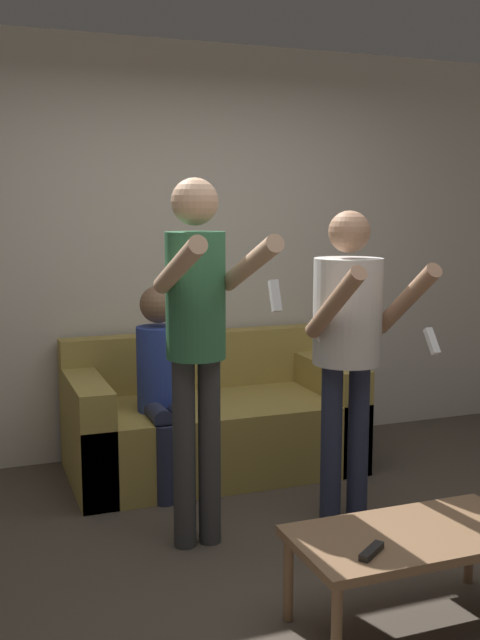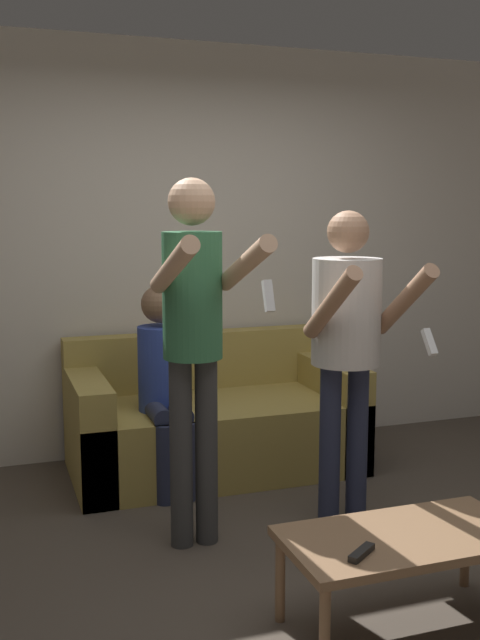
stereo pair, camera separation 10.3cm
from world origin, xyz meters
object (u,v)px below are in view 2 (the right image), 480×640
at_px(person_standing_left, 194,323).
at_px(remote_on_table, 362,553).
at_px(person_standing_right, 347,331).
at_px(person_seated, 164,378).
at_px(couch, 213,423).
at_px(coffee_table, 405,544).

bearing_deg(person_standing_left, remote_on_table, -73.40).
relative_size(person_standing_right, person_seated, 1.36).
height_order(person_standing_left, remote_on_table, person_standing_left).
relative_size(couch, coffee_table, 1.86).
bearing_deg(person_standing_right, remote_on_table, -114.05).
distance_m(couch, person_standing_left, 1.37).
relative_size(person_standing_left, person_seated, 1.49).
distance_m(person_standing_right, coffee_table, 1.21).
bearing_deg(coffee_table, person_standing_right, 76.30).
relative_size(couch, person_seated, 1.48).
bearing_deg(coffee_table, person_seated, 106.53).
bearing_deg(person_standing_right, couch, 111.56).
relative_size(person_standing_left, remote_on_table, 12.44).
relative_size(person_standing_right, coffee_table, 1.71).
bearing_deg(person_seated, remote_on_table, -81.52).
distance_m(person_seated, remote_on_table, 1.93).
xyz_separation_m(couch, person_standing_right, (0.40, -1.02, 0.73)).
xyz_separation_m(person_standing_left, person_seated, (0.04, 0.82, -0.44)).
distance_m(couch, person_standing_right, 1.32).
bearing_deg(person_seated, couch, 30.69).
xyz_separation_m(couch, coffee_table, (0.17, -2.00, 0.06)).
relative_size(couch, person_standing_right, 1.09).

